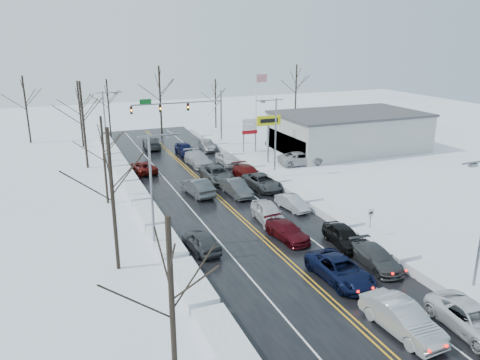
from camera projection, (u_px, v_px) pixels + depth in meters
name	position (u px, v px, depth m)	size (l,w,h in m)	color
ground	(239.00, 216.00, 42.16)	(160.00, 160.00, 0.00)	white
road_surface	(231.00, 209.00, 43.93)	(14.00, 84.00, 0.01)	black
snow_bank_left	(150.00, 220.00, 41.20)	(1.93, 72.00, 0.74)	white
snow_bank_right	(302.00, 199.00, 46.67)	(1.93, 72.00, 0.74)	white
traffic_signal_mast	(188.00, 110.00, 66.55)	(13.28, 0.39, 8.00)	slate
tires_plus_sign	(269.00, 124.00, 58.61)	(3.20, 0.34, 6.00)	slate
used_vehicles_sign	(250.00, 128.00, 64.42)	(2.20, 0.22, 4.65)	slate
speed_limit_sign	(370.00, 217.00, 37.55)	(0.55, 0.09, 2.35)	slate
flagpole	(257.00, 101.00, 72.41)	(1.87, 1.20, 10.00)	silver
dealership_building	(348.00, 131.00, 65.93)	(20.40, 12.40, 5.30)	#ABABA7
streetlight_ne	(274.00, 131.00, 52.42)	(3.20, 0.25, 9.00)	slate
streetlight_sw	(154.00, 183.00, 34.07)	(3.20, 0.25, 9.00)	slate
streetlight_nw	(107.00, 121.00, 58.84)	(3.20, 0.25, 9.00)	slate
tree_left_a	(171.00, 279.00, 18.65)	(3.60, 3.60, 9.00)	#2D231C
tree_left_b	(111.00, 173.00, 30.65)	(4.00, 4.00, 10.00)	#2D231C
tree_left_c	(103.00, 143.00, 43.71)	(3.40, 3.40, 8.50)	#2D231C
tree_left_d	(82.00, 108.00, 55.43)	(4.20, 4.20, 10.50)	#2D231C
tree_left_e	(79.00, 101.00, 66.40)	(3.80, 3.80, 9.50)	#2D231C
tree_far_a	(25.00, 96.00, 69.02)	(4.00, 4.00, 10.00)	#2D231C
tree_far_b	(108.00, 96.00, 74.42)	(3.60, 3.60, 9.00)	#2D231C
tree_far_c	(160.00, 87.00, 75.12)	(4.40, 4.40, 11.00)	#2D231C
tree_far_d	(215.00, 94.00, 80.56)	(3.40, 3.40, 8.50)	#2D231C
tree_far_e	(296.00, 82.00, 86.34)	(4.20, 4.20, 10.50)	#2D231C
queued_car_1	(400.00, 332.00, 25.72)	(1.81, 5.20, 1.71)	#AEB2B6
queued_car_2	(339.00, 280.00, 31.17)	(2.55, 5.52, 1.54)	black
queued_car_3	(287.00, 239.00, 37.44)	(1.90, 4.67, 1.36)	#45090F
queued_car_4	(268.00, 222.00, 40.92)	(2.02, 5.03, 1.71)	silver
queued_car_5	(236.00, 195.00, 47.65)	(1.70, 4.86, 1.60)	#3C3E41
queued_car_6	(217.00, 181.00, 52.24)	(2.70, 5.87, 1.63)	#414346
queued_car_7	(198.00, 165.00, 58.58)	(2.36, 5.80, 1.68)	#ACAFB5
queued_car_8	(185.00, 155.00, 63.62)	(2.00, 4.98, 1.70)	black
queued_car_10	(471.00, 332.00, 25.73)	(2.53, 5.49, 1.53)	silver
queued_car_11	(375.00, 266.00, 32.99)	(1.96, 4.83, 1.40)	#383A3C
queued_car_12	(343.00, 246.00, 36.25)	(1.88, 4.66, 1.59)	black
queued_car_13	(292.00, 209.00, 43.83)	(1.40, 4.01, 1.32)	#AEB1B7
queued_car_14	(262.00, 189.00, 49.64)	(2.57, 5.57, 1.55)	#383A3C
queued_car_15	(248.00, 180.00, 52.82)	(2.17, 5.33, 1.55)	#520B0A
queued_car_16	(227.00, 165.00, 58.80)	(1.84, 4.56, 1.56)	silver
queued_car_17	(207.00, 151.00, 66.12)	(1.55, 4.44, 1.46)	#3B3E40
oncoming_car_0	(198.00, 195.00, 47.80)	(1.81, 5.20, 1.71)	#44474A
oncoming_car_1	(144.00, 172.00, 55.56)	(2.28, 4.96, 1.38)	#550F0B
oncoming_car_2	(152.00, 148.00, 67.53)	(2.37, 5.83, 1.69)	#3E4043
oncoming_car_3	(201.00, 250.00, 35.50)	(1.79, 4.45, 1.52)	#383A3C
parked_car_0	(301.00, 165.00, 58.98)	(2.69, 5.83, 1.62)	#BDBDBF
parked_car_1	(306.00, 155.00, 63.65)	(2.17, 5.33, 1.55)	#3C3F41
parked_car_2	(278.00, 148.00, 67.47)	(1.89, 4.69, 1.60)	black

